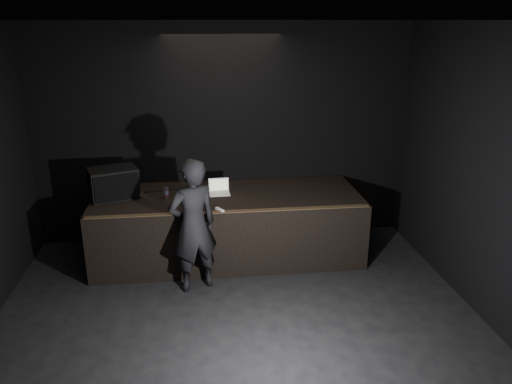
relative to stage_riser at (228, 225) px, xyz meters
The scene contains 11 objects.
ground 2.78m from the stage_riser, 90.00° to the right, with size 7.00×7.00×0.00m, color black.
room_walls 3.13m from the stage_riser, 90.00° to the right, with size 6.10×7.10×3.52m.
stage_riser is the anchor object (origin of this frame).
riser_lip 0.87m from the stage_riser, 90.00° to the right, with size 3.92×0.10×0.01m, color brown.
stage_monitor 1.82m from the stage_riser, behind, with size 0.80×0.68×0.45m.
cable 1.11m from the stage_riser, 161.25° to the left, with size 0.02×0.02×0.96m, color black.
laptop 0.57m from the stage_riser, 141.25° to the left, with size 0.32×0.29×0.21m.
beer_can 1.08m from the stage_riser, behind, with size 0.07×0.07×0.18m.
plastic_cup 0.60m from the stage_riser, 78.58° to the left, with size 0.09×0.09×0.11m, color white.
wii_remote 0.85m from the stage_riser, 102.71° to the right, with size 0.04×0.17×0.03m, color white.
person 1.16m from the stage_riser, 118.57° to the right, with size 0.67×0.44×1.84m, color black.
Camera 1 is at (-0.42, -4.37, 3.50)m, focal length 35.00 mm.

